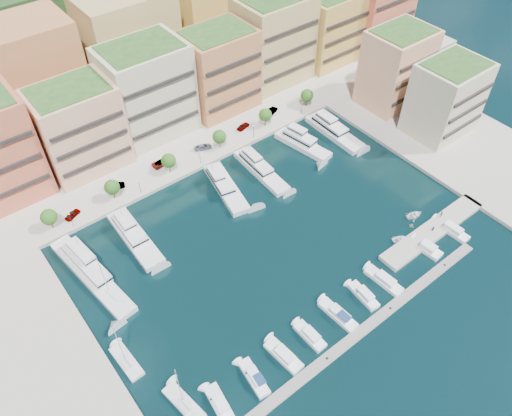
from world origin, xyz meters
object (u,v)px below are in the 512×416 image
object	(u,v)px
tender_1	(411,225)
car_0	(72,214)
cruiser_9	(451,230)
sailboat_1	(127,362)
person_1	(441,214)
tree_0	(49,217)
yacht_1	(133,235)
cruiser_2	(284,356)
car_5	(271,111)
lamppost_0	(70,218)
lamppost_3	(254,129)
tender_2	(414,215)
car_2	(162,162)
sailboat_0	(184,404)
sailboat_2	(110,295)
tree_3	(219,137)
yacht_4	(259,169)
tree_2	(169,161)
lamppost_1	(139,185)
tree_4	(265,115)
yacht_3	(224,185)
car_1	(115,185)
cruiser_8	(427,248)
yacht_6	(333,130)
cruiser_6	(384,281)
cruiser_3	(310,336)
cruiser_5	(364,296)
lamppost_2	(200,155)
car_3	(203,147)
yacht_0	(89,271)
cruiser_1	(254,378)
lamppost_4	(302,106)
yacht_5	(301,142)
car_4	(243,126)
person_0	(433,229)
cruiser_4	(338,315)
tender_0	(400,239)
tree_1	(112,187)
cruiser_0	(220,404)

from	to	relation	value
tender_1	car_0	world-z (taller)	car_0
cruiser_9	sailboat_1	distance (m)	77.99
sailboat_1	person_1	bearing A→B (deg)	-9.87
tree_0	yacht_1	world-z (taller)	tree_0
cruiser_2	car_0	world-z (taller)	car_0
yacht_1	car_5	distance (m)	58.09
lamppost_0	lamppost_3	world-z (taller)	same
cruiser_2	tender_2	distance (m)	49.55
car_2	car_5	xyz separation A→B (m)	(37.42, -0.24, 0.09)
sailboat_0	sailboat_2	world-z (taller)	same
tender_2	tree_3	bearing A→B (deg)	36.13
yacht_4	car_5	world-z (taller)	yacht_4
tree_2	lamppost_1	distance (m)	10.30
tree_4	car_0	distance (m)	58.90
yacht_3	car_1	bearing A→B (deg)	143.26
yacht_1	cruiser_8	world-z (taller)	yacht_1
lamppost_1	yacht_6	world-z (taller)	yacht_6
cruiser_8	tender_2	xyz separation A→B (m)	(6.09, 8.54, -0.10)
lamppost_1	car_2	size ratio (longest dim) A/B	0.77
tree_4	yacht_1	xyz separation A→B (m)	(-50.35, -13.80, -3.65)
cruiser_6	sailboat_2	size ratio (longest dim) A/B	0.69
cruiser_3	car_0	world-z (taller)	car_0
lamppost_3	cruiser_6	world-z (taller)	lamppost_3
car_2	cruiser_5	bearing A→B (deg)	-171.19
tender_2	tender_1	bearing A→B (deg)	130.38
lamppost_1	person_1	xyz separation A→B (m)	(52.61, -51.63, -1.99)
lamppost_3	sailboat_1	world-z (taller)	sailboat_1
lamppost_2	cruiser_5	xyz separation A→B (m)	(3.84, -55.78, -3.28)
car_3	yacht_4	bearing A→B (deg)	-141.73
yacht_4	sailboat_2	bearing A→B (deg)	-167.20
cruiser_3	yacht_4	bearing A→B (deg)	63.22
tree_4	car_0	bearing A→B (deg)	179.42
yacht_0	car_3	world-z (taller)	yacht_0
lamppost_3	car_5	bearing A→B (deg)	27.29
cruiser_1	tender_2	bearing A→B (deg)	8.70
lamppost_4	yacht_3	distance (m)	37.73
yacht_5	tree_3	bearing A→B (deg)	146.65
car_4	person_0	xyz separation A→B (m)	(11.08, -58.67, 0.03)
tree_4	cruiser_4	xyz separation A→B (m)	(-27.69, -58.12, -4.17)
cruiser_2	tender_0	size ratio (longest dim) A/B	2.15
cruiser_3	sailboat_1	xyz separation A→B (m)	(-30.99, 17.55, -0.23)
yacht_6	cruiser_4	xyz separation A→B (m)	(-41.51, -44.41, -0.64)
tree_1	lamppost_0	bearing A→B (deg)	-169.15
sailboat_0	cruiser_6	bearing A→B (deg)	-4.78
cruiser_0	lamppost_4	bearing A→B (deg)	38.86
yacht_4	car_4	bearing A→B (deg)	66.37
cruiser_0	car_0	xyz separation A→B (m)	(-1.59, 58.68, 1.16)
cruiser_8	person_1	size ratio (longest dim) A/B	4.39
tree_3	lamppost_2	world-z (taller)	tree_3
tree_0	sailboat_2	world-z (taller)	sailboat_2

